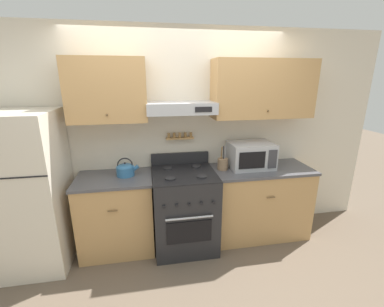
{
  "coord_description": "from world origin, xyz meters",
  "views": [
    {
      "loc": [
        -0.39,
        -2.47,
        1.99
      ],
      "look_at": [
        0.1,
        0.25,
        1.16
      ],
      "focal_mm": 24.0,
      "sensor_mm": 36.0,
      "label": 1
    }
  ],
  "objects": [
    {
      "name": "stove_range",
      "position": [
        0.0,
        0.24,
        0.47
      ],
      "size": [
        0.72,
        0.74,
        1.08
      ],
      "color": "#232326",
      "rests_on": "ground_plane"
    },
    {
      "name": "microwave",
      "position": [
        0.85,
        0.37,
        1.06
      ],
      "size": [
        0.53,
        0.4,
        0.31
      ],
      "color": "#ADAFB5",
      "rests_on": "counter_right"
    },
    {
      "name": "counter_left",
      "position": [
        -0.79,
        0.31,
        0.46
      ],
      "size": [
        0.84,
        0.61,
        0.91
      ],
      "color": "tan",
      "rests_on": "ground_plane"
    },
    {
      "name": "utensil_crock",
      "position": [
        0.49,
        0.35,
        0.98
      ],
      "size": [
        0.13,
        0.13,
        0.29
      ],
      "color": "#8E7051",
      "rests_on": "counter_right"
    },
    {
      "name": "counter_right",
      "position": [
        0.98,
        0.31,
        0.46
      ],
      "size": [
        1.23,
        0.61,
        0.91
      ],
      "color": "tan",
      "rests_on": "ground_plane"
    },
    {
      "name": "ground_plane",
      "position": [
        0.0,
        0.0,
        0.0
      ],
      "size": [
        16.0,
        16.0,
        0.0
      ],
      "primitive_type": "plane",
      "color": "brown"
    },
    {
      "name": "wall_back",
      "position": [
        0.08,
        0.58,
        1.45
      ],
      "size": [
        5.2,
        0.46,
        2.55
      ],
      "color": "beige",
      "rests_on": "ground_plane"
    },
    {
      "name": "tea_kettle",
      "position": [
        -0.65,
        0.35,
        0.98
      ],
      "size": [
        0.26,
        0.2,
        0.21
      ],
      "color": "teal",
      "rests_on": "counter_left"
    },
    {
      "name": "refrigerator",
      "position": [
        -1.67,
        0.23,
        0.84
      ],
      "size": [
        0.77,
        0.76,
        1.68
      ],
      "color": "beige",
      "rests_on": "ground_plane"
    }
  ]
}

